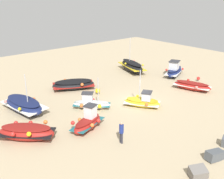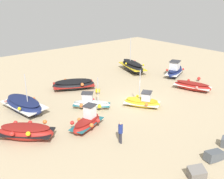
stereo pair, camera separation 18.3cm
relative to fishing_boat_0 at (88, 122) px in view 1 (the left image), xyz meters
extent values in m
plane|color=tan|center=(-6.67, -1.38, -0.57)|extent=(53.92, 53.92, 0.00)
ellipsoid|color=maroon|center=(0.05, 0.03, -0.16)|extent=(3.38, 2.27, 0.87)
cube|color=#1E6670|center=(0.05, 0.03, -0.12)|extent=(3.27, 2.23, 0.13)
ellipsoid|color=maroon|center=(0.05, 0.03, 0.18)|extent=(2.96, 1.97, 0.19)
cube|color=white|center=(-0.37, -0.13, 0.73)|extent=(0.98, 0.93, 0.97)
cube|color=#333338|center=(-0.37, -0.13, 1.24)|extent=(1.13, 1.08, 0.06)
sphere|color=red|center=(1.13, -0.34, 0.17)|extent=(0.31, 0.31, 0.31)
sphere|color=orange|center=(0.21, 0.86, 0.14)|extent=(0.31, 0.31, 0.31)
sphere|color=orange|center=(0.31, -0.65, 0.04)|extent=(0.31, 0.31, 0.31)
sphere|color=red|center=(-0.61, 0.55, 0.13)|extent=(0.31, 0.31, 0.31)
sphere|color=#EA7F75|center=(-0.52, -0.96, 0.15)|extent=(0.31, 0.31, 0.31)
ellipsoid|color=black|center=(-3.99, -8.28, -0.10)|extent=(4.90, 3.69, 1.04)
cube|color=maroon|center=(-3.99, -8.28, -0.06)|extent=(4.75, 3.63, 0.19)
ellipsoid|color=black|center=(-3.99, -8.28, 0.28)|extent=(4.29, 3.21, 0.25)
sphere|color=orange|center=(-3.74, -9.59, 0.15)|extent=(0.33, 0.33, 0.33)
sphere|color=orange|center=(-4.24, -6.98, 0.23)|extent=(0.33, 0.33, 0.33)
ellipsoid|color=white|center=(-2.52, -2.94, -0.24)|extent=(3.23, 3.21, 0.67)
cube|color=#1E6670|center=(-2.52, -2.94, -0.21)|extent=(3.15, 3.14, 0.07)
ellipsoid|color=beige|center=(-2.52, -2.94, 0.03)|extent=(2.83, 2.82, 0.12)
cube|color=silver|center=(-2.26, -3.20, 0.46)|extent=(1.13, 1.13, 0.77)
cube|color=#333338|center=(-2.26, -3.20, 0.88)|extent=(1.31, 1.31, 0.06)
cylinder|color=#B7B7BC|center=(-2.95, -2.52, 1.22)|extent=(0.08, 0.08, 2.27)
sphere|color=yellow|center=(-2.60, -1.88, -0.07)|extent=(0.35, 0.35, 0.35)
sphere|color=red|center=(-3.01, -3.43, -0.06)|extent=(0.35, 0.35, 0.35)
sphere|color=orange|center=(-1.46, -3.01, -0.05)|extent=(0.35, 0.35, 0.35)
ellipsoid|color=black|center=(-13.47, -9.04, 0.08)|extent=(3.15, 5.37, 1.37)
cube|color=gold|center=(-13.47, -9.04, 0.15)|extent=(3.11, 5.18, 0.18)
ellipsoid|color=black|center=(-13.47, -9.04, 0.63)|extent=(2.73, 4.71, 0.27)
cylinder|color=#B7B7BC|center=(-13.66, -9.67, 2.25)|extent=(0.08, 0.08, 3.04)
sphere|color=#EA7F75|center=(-14.71, -9.89, 0.54)|extent=(0.25, 0.25, 0.25)
sphere|color=yellow|center=(-12.57, -9.31, 0.61)|extent=(0.25, 0.25, 0.25)
sphere|color=yellow|center=(-14.01, -7.63, 0.50)|extent=(0.25, 0.25, 0.25)
ellipsoid|color=maroon|center=(-13.57, 0.09, -0.15)|extent=(2.59, 4.20, 0.88)
cube|color=white|center=(-13.57, 0.09, -0.11)|extent=(2.57, 4.06, 0.12)
ellipsoid|color=maroon|center=(-13.57, 0.09, 0.20)|extent=(2.26, 3.69, 0.17)
sphere|color=#EA7F75|center=(-12.99, 1.01, 0.08)|extent=(0.29, 0.29, 0.29)
sphere|color=red|center=(-14.15, -0.82, 0.16)|extent=(0.29, 0.29, 0.29)
ellipsoid|color=maroon|center=(4.26, -1.54, -0.05)|extent=(3.96, 3.97, 1.07)
cube|color=black|center=(4.26, -1.54, 0.00)|extent=(3.87, 3.88, 0.13)
ellipsoid|color=maroon|center=(4.26, -1.54, 0.38)|extent=(3.47, 3.48, 0.20)
sphere|color=red|center=(4.43, -2.97, 0.21)|extent=(0.32, 0.32, 0.32)
sphere|color=red|center=(5.29, -1.31, 0.31)|extent=(0.32, 0.32, 0.32)
sphere|color=red|center=(3.63, -2.17, 0.28)|extent=(0.32, 0.32, 0.32)
sphere|color=yellow|center=(4.49, -0.51, 0.38)|extent=(0.32, 0.32, 0.32)
sphere|color=orange|center=(2.83, -1.36, 0.40)|extent=(0.32, 0.32, 0.32)
ellipsoid|color=gold|center=(-6.29, -0.30, -0.22)|extent=(2.94, 3.53, 0.78)
cube|color=white|center=(-6.29, -0.30, -0.18)|extent=(2.88, 3.42, 0.14)
ellipsoid|color=gold|center=(-6.29, -0.30, 0.07)|extent=(2.56, 3.09, 0.18)
cube|color=silver|center=(-6.51, 0.05, 0.48)|extent=(1.19, 1.14, 0.71)
cube|color=#333338|center=(-6.51, 0.05, 0.87)|extent=(1.38, 1.32, 0.06)
cylinder|color=#B7B7BC|center=(-6.15, -0.51, 1.50)|extent=(0.08, 0.08, 2.75)
sphere|color=yellow|center=(-6.62, -1.21, 0.05)|extent=(0.31, 0.31, 0.31)
sphere|color=orange|center=(-5.95, 0.61, 0.02)|extent=(0.31, 0.31, 0.31)
ellipsoid|color=navy|center=(-16.27, -4.30, -0.09)|extent=(4.42, 2.92, 0.95)
cube|color=white|center=(-16.27, -4.30, -0.05)|extent=(4.29, 2.90, 0.08)
ellipsoid|color=#151E45|center=(-16.27, -4.30, 0.31)|extent=(3.89, 2.56, 0.16)
cube|color=silver|center=(-15.91, -4.15, 0.86)|extent=(1.55, 1.39, 0.96)
cube|color=#333338|center=(-15.91, -4.15, 1.37)|extent=(1.80, 1.62, 0.06)
sphere|color=red|center=(-17.26, -3.83, 0.22)|extent=(0.27, 0.27, 0.27)
sphere|color=red|center=(-15.28, -4.78, 0.25)|extent=(0.27, 0.27, 0.27)
ellipsoid|color=navy|center=(2.44, -6.24, -0.01)|extent=(2.69, 5.06, 1.22)
cube|color=white|center=(2.44, -6.24, 0.04)|extent=(2.67, 4.88, 0.21)
ellipsoid|color=#151E45|center=(2.44, -6.24, 0.45)|extent=(2.32, 4.45, 0.28)
cylinder|color=#B7B7BC|center=(2.33, -5.53, 1.77)|extent=(0.08, 0.08, 2.44)
sphere|color=yellow|center=(3.31, -4.97, 0.35)|extent=(0.27, 0.27, 0.27)
sphere|color=orange|center=(1.40, -6.41, 0.29)|extent=(0.27, 0.27, 0.27)
sphere|color=#EA7F75|center=(3.66, -7.19, 0.40)|extent=(0.27, 0.27, 0.27)
cylinder|color=#2D2D38|center=(-0.58, 3.13, -0.17)|extent=(0.14, 0.14, 0.80)
cylinder|color=#2D2D38|center=(-0.56, 3.28, -0.17)|extent=(0.14, 0.14, 0.80)
cylinder|color=navy|center=(-0.57, 3.20, 0.55)|extent=(0.32, 0.32, 0.63)
sphere|color=tan|center=(-0.57, 3.20, 0.97)|extent=(0.22, 0.22, 0.22)
cube|color=#4C5156|center=(-3.77, 8.47, -0.27)|extent=(1.37, 0.89, 0.73)
cube|color=slate|center=(-1.34, 8.83, -0.22)|extent=(1.28, 1.18, 0.91)
cylinder|color=#3F3F42|center=(-16.63, -1.11, -0.49)|extent=(0.08, 0.08, 0.15)
sphere|color=red|center=(-16.63, -1.11, -0.22)|extent=(0.39, 0.39, 0.39)
cylinder|color=#3F3F42|center=(-4.98, -5.29, -0.48)|extent=(0.08, 0.08, 0.17)
sphere|color=yellow|center=(-4.98, -5.29, -0.15)|extent=(0.49, 0.49, 0.49)
camera|label=1|loc=(10.58, 15.40, 9.53)|focal=43.41mm
camera|label=2|loc=(10.44, 15.51, 9.53)|focal=43.41mm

